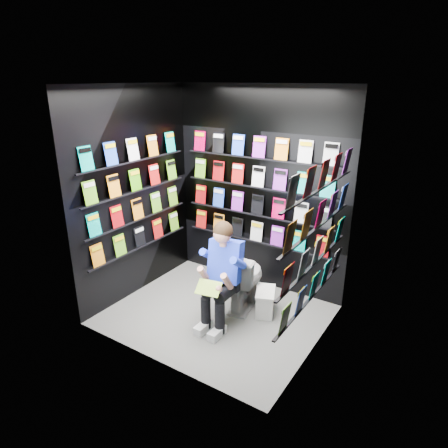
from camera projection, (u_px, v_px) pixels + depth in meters
The scene contains 14 objects.
floor at pixel (216, 315), 4.76m from camera, with size 2.40×2.40×0.00m, color slate.
ceiling at pixel (214, 84), 3.86m from camera, with size 2.40×2.40×0.00m, color white.
wall_back at pixel (259, 191), 5.10m from camera, with size 2.40×0.04×2.60m, color black.
wall_front at pixel (152, 241), 3.52m from camera, with size 2.40×0.04×2.60m, color black.
wall_left at pixel (135, 195), 4.92m from camera, with size 0.04×2.00×2.60m, color black.
wall_right at pixel (322, 233), 3.70m from camera, with size 0.04×2.00×2.60m, color black.
comics_back at pixel (258, 191), 5.07m from camera, with size 2.10×0.06×1.37m, color red, non-canonical shape.
comics_left at pixel (136, 195), 4.90m from camera, with size 0.06×1.70×1.37m, color red, non-canonical shape.
comics_right at pixel (319, 232), 3.71m from camera, with size 0.06×1.70×1.37m, color red, non-canonical shape.
toilet at pixel (243, 278), 4.84m from camera, with size 0.42×0.75×0.73m, color white.
longbox at pixel (265, 303), 4.76m from camera, with size 0.20×0.36×0.27m, color white.
longbox_lid at pixel (266, 292), 4.71m from camera, with size 0.21×0.38×0.03m, color white.
reader at pixel (227, 262), 4.41m from camera, with size 0.48×0.71×1.30m, color #1329D4, non-canonical shape.
held_comic at pixel (209, 288), 4.19m from camera, with size 0.26×0.01×0.18m, color green.
Camera 1 is at (2.30, -3.38, 2.66)m, focal length 32.00 mm.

